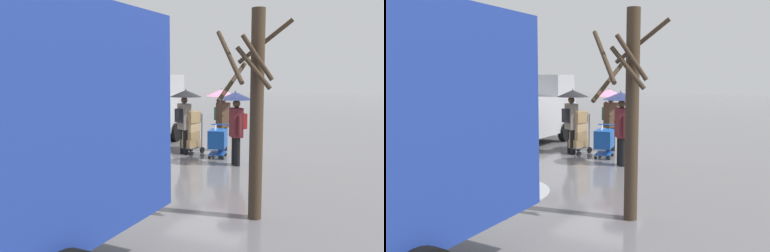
# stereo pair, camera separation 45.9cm
# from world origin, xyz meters

# --- Properties ---
(ground_plane) EXTENTS (90.00, 90.00, 0.00)m
(ground_plane) POSITION_xyz_m (0.00, 0.00, 0.00)
(ground_plane) COLOR slate
(slush_patch_near_cluster) EXTENTS (1.36, 1.36, 0.01)m
(slush_patch_near_cluster) POSITION_xyz_m (0.50, 5.18, 0.00)
(slush_patch_near_cluster) COLOR #999BA0
(slush_patch_near_cluster) RESTS_ON ground
(slush_patch_under_van) EXTENTS (2.55, 2.55, 0.01)m
(slush_patch_under_van) POSITION_xyz_m (0.51, 4.94, 0.00)
(slush_patch_under_van) COLOR #ADAFB5
(slush_patch_under_van) RESTS_ON ground
(cargo_van_parked_right) EXTENTS (2.20, 5.34, 2.60)m
(cargo_van_parked_right) POSITION_xyz_m (3.22, -0.49, 1.18)
(cargo_van_parked_right) COLOR #B7BABF
(cargo_van_parked_right) RESTS_ON ground
(shopping_cart_vendor) EXTENTS (0.69, 0.90, 1.04)m
(shopping_cart_vendor) POSITION_xyz_m (-0.35, 0.43, 0.57)
(shopping_cart_vendor) COLOR #1951B2
(shopping_cart_vendor) RESTS_ON ground
(hand_dolly_boxes) EXTENTS (0.67, 0.81, 1.40)m
(hand_dolly_boxes) POSITION_xyz_m (0.68, 0.17, 0.79)
(hand_dolly_boxes) COLOR #515156
(hand_dolly_boxes) RESTS_ON ground
(pedestrian_pink_side) EXTENTS (1.04, 1.04, 2.15)m
(pedestrian_pink_side) POSITION_xyz_m (-1.17, 1.18, 1.57)
(pedestrian_pink_side) COLOR black
(pedestrian_pink_side) RESTS_ON ground
(pedestrian_black_side) EXTENTS (1.04, 1.04, 2.15)m
(pedestrian_black_side) POSITION_xyz_m (-0.12, -0.62, 1.57)
(pedestrian_black_side) COLOR black
(pedestrian_black_side) RESTS_ON ground
(pedestrian_white_side) EXTENTS (1.04, 1.04, 2.15)m
(pedestrian_white_side) POSITION_xyz_m (0.82, 0.36, 1.57)
(pedestrian_white_side) COLOR black
(pedestrian_white_side) RESTS_ON ground
(bare_tree_near) EXTENTS (1.31, 1.39, 3.73)m
(bare_tree_near) POSITION_xyz_m (-2.77, 5.24, 2.00)
(bare_tree_near) COLOR #423323
(bare_tree_near) RESTS_ON ground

